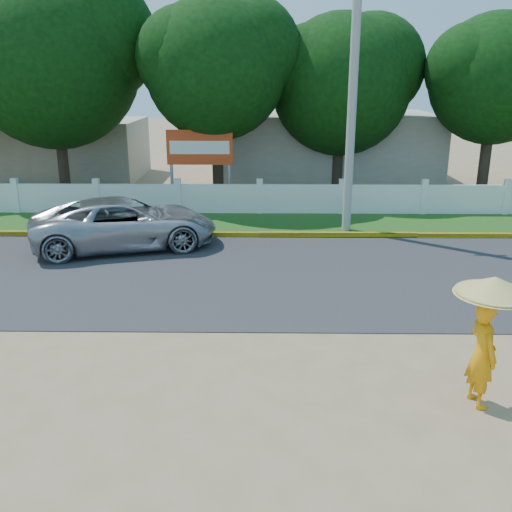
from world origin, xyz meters
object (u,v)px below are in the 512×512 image
at_px(utility_pole, 352,100).
at_px(vehicle, 125,223).
at_px(monk_with_parasol, 488,323).
at_px(billboard, 200,152).

distance_m(utility_pole, vehicle, 7.90).
height_order(utility_pole, monk_with_parasol, utility_pole).
xyz_separation_m(utility_pole, billboard, (-5.15, 3.40, -2.03)).
xyz_separation_m(vehicle, monk_with_parasol, (7.47, -8.34, 0.64)).
relative_size(vehicle, billboard, 1.81).
distance_m(monk_with_parasol, billboard, 14.97).
relative_size(utility_pole, billboard, 2.83).
xyz_separation_m(utility_pole, vehicle, (-6.81, -2.04, -3.43)).
xyz_separation_m(vehicle, billboard, (1.66, 5.44, 1.40)).
bearing_deg(vehicle, monk_with_parasol, -154.52).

